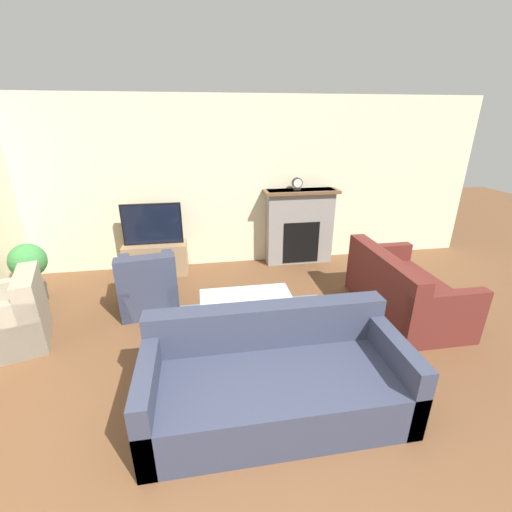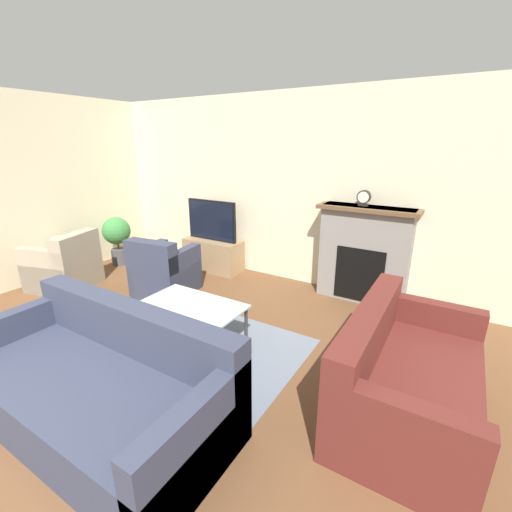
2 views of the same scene
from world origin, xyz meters
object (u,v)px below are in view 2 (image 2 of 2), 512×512
Objects in this scene: armchair_accent at (164,273)px; mantel_clock at (364,198)px; coffee_table at (194,308)px; potted_plant at (117,235)px; armchair_by_window at (65,267)px; tv at (212,220)px; couch_loveseat at (405,379)px; couch_sectional at (99,386)px.

armchair_accent is 4.18× the size of mantel_clock.
armchair_accent is 1.40m from coffee_table.
potted_plant is at bearing -24.49° from armchair_accent.
armchair_by_window is 4.85× the size of mantel_clock.
tv reaches higher than armchair_accent.
coffee_table is 3.02m from potted_plant.
tv reaches higher than potted_plant.
potted_plant is (-2.77, 1.21, 0.11)m from coffee_table.
armchair_accent is at bearing 78.92° from couch_loveseat.
tv is 3.32m from couch_sectional.
potted_plant reaches higher than couch_loveseat.
couch_loveseat is 3.28m from armchair_accent.
couch_sectional and armchair_by_window have the same top height.
couch_sectional is 1.35× the size of couch_loveseat.
mantel_clock reaches higher than coffee_table.
mantel_clock reaches higher than tv.
couch_loveseat is (3.23, -1.74, -0.54)m from tv.
couch_loveseat is 2.35m from mantel_clock.
potted_plant reaches higher than armchair_accent.
couch_loveseat is at bearing 3.02° from coffee_table.
armchair_by_window is at bearing 176.46° from coffee_table.
armchair_by_window is at bearing 89.34° from couch_loveseat.
armchair_by_window reaches higher than coffee_table.
potted_plant reaches higher than couch_sectional.
potted_plant is (-4.79, 1.10, 0.23)m from couch_loveseat.
mantel_clock is at bearing 71.72° from couch_sectional.
couch_sectional is (1.28, -3.01, -0.55)m from tv.
armchair_by_window is 1.52m from armchair_accent.
armchair_by_window is at bearing -153.83° from mantel_clock.
coffee_table is at bearing -23.64° from potted_plant.
mantel_clock is at bearing 25.87° from couch_loveseat.
couch_sectional is 2.06× the size of coffee_table.
couch_loveseat is 1.94× the size of potted_plant.
mantel_clock is (3.88, 0.77, 0.85)m from potted_plant.
armchair_accent is (0.02, -1.11, -0.53)m from tv.
armchair_by_window is at bearing -129.44° from tv.
tv is at bearing 123.70° from armchair_by_window.
coffee_table is 2.47m from mantel_clock.
coffee_table is 1.27× the size of potted_plant.
couch_sectional is 2.63× the size of potted_plant.
armchair_by_window is (-2.67, 1.33, 0.02)m from couch_sectional.
mantel_clock is (2.32, 0.14, 0.53)m from tv.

